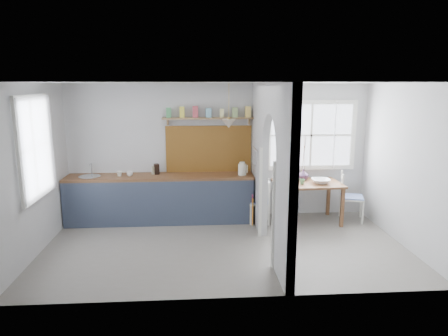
{
  "coord_description": "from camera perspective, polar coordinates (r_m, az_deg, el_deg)",
  "views": [
    {
      "loc": [
        -0.43,
        -6.06,
        2.57
      ],
      "look_at": [
        0.02,
        0.53,
        1.19
      ],
      "focal_mm": 32.0,
      "sensor_mm": 36.0,
      "label": 1
    }
  ],
  "objects": [
    {
      "name": "towel_orange",
      "position": [
        7.45,
        4.1,
        -6.36
      ],
      "size": [
        0.02,
        0.03,
        0.54
      ],
      "primitive_type": "cube",
      "color": "orange",
      "rests_on": "counter"
    },
    {
      "name": "chair_left",
      "position": [
        7.58,
        5.11,
        -4.78
      ],
      "size": [
        0.42,
        0.42,
        0.82
      ],
      "primitive_type": null,
      "rotation": [
        0.0,
        0.0,
        -1.69
      ],
      "color": "silver",
      "rests_on": "floor"
    },
    {
      "name": "vase",
      "position": [
        7.83,
        11.27,
        -0.91
      ],
      "size": [
        0.25,
        0.25,
        0.21
      ],
      "primitive_type": "imported",
      "rotation": [
        0.0,
        0.0,
        -0.27
      ],
      "color": "#482E4E",
      "rests_on": "dining_table"
    },
    {
      "name": "mug_a",
      "position": [
        7.68,
        -14.72,
        -0.78
      ],
      "size": [
        0.11,
        0.11,
        0.09
      ],
      "primitive_type": "imported",
      "rotation": [
        0.0,
        0.0,
        -0.1
      ],
      "color": "white",
      "rests_on": "counter"
    },
    {
      "name": "dining_table",
      "position": [
        7.76,
        11.74,
        -4.8
      ],
      "size": [
        1.26,
        0.87,
        0.77
      ],
      "primitive_type": null,
      "rotation": [
        0.0,
        0.0,
        0.04
      ],
      "color": "brown",
      "rests_on": "floor"
    },
    {
      "name": "shelf",
      "position": [
        7.58,
        -2.22,
        7.51
      ],
      "size": [
        1.75,
        0.2,
        0.21
      ],
      "color": "#A8824A",
      "rests_on": "walls"
    },
    {
      "name": "walls",
      "position": [
        6.21,
        0.14,
        0.01
      ],
      "size": [
        5.81,
        3.21,
        2.6
      ],
      "color": "#BDBDBD",
      "rests_on": "floor"
    },
    {
      "name": "ceiling",
      "position": [
        6.08,
        0.14,
        12.1
      ],
      "size": [
        5.8,
        3.2,
        0.01
      ],
      "primitive_type": "cube",
      "color": "#BDBDBD",
      "rests_on": "walls"
    },
    {
      "name": "kettle",
      "position": [
        7.51,
        2.61,
        -0.07
      ],
      "size": [
        0.24,
        0.21,
        0.25
      ],
      "primitive_type": null,
      "rotation": [
        0.0,
        0.0,
        -0.23
      ],
      "color": "white",
      "rests_on": "counter"
    },
    {
      "name": "sink",
      "position": [
        7.81,
        -18.65,
        -1.23
      ],
      "size": [
        0.4,
        0.4,
        0.02
      ],
      "primitive_type": "cylinder",
      "color": "silver",
      "rests_on": "counter"
    },
    {
      "name": "backsplash",
      "position": [
        7.74,
        -2.2,
        2.74
      ],
      "size": [
        1.65,
        0.03,
        0.9
      ],
      "primitive_type": "cube",
      "color": "brown",
      "rests_on": "walls"
    },
    {
      "name": "plate",
      "position": [
        7.55,
        9.73,
        -2.09
      ],
      "size": [
        0.23,
        0.23,
        0.02
      ],
      "primitive_type": "cylinder",
      "rotation": [
        0.0,
        0.0,
        -0.24
      ],
      "color": "#2C2827",
      "rests_on": "dining_table"
    },
    {
      "name": "floor",
      "position": [
        6.6,
        0.13,
        -11.11
      ],
      "size": [
        5.8,
        3.2,
        0.01
      ],
      "primitive_type": "cube",
      "color": "slate",
      "rests_on": "ground"
    },
    {
      "name": "mug_b",
      "position": [
        7.63,
        -13.32,
        -0.82
      ],
      "size": [
        0.13,
        0.13,
        0.09
      ],
      "primitive_type": "imported",
      "rotation": [
        0.0,
        0.0,
        0.22
      ],
      "color": "white",
      "rests_on": "counter"
    },
    {
      "name": "jar",
      "position": [
        7.72,
        -9.99,
        -0.31
      ],
      "size": [
        0.1,
        0.1,
        0.15
      ],
      "primitive_type": "cylinder",
      "rotation": [
        0.0,
        0.0,
        -0.07
      ],
      "color": "gray",
      "rests_on": "counter"
    },
    {
      "name": "bowl",
      "position": [
        7.64,
        13.66,
        -1.82
      ],
      "size": [
        0.37,
        0.37,
        0.08
      ],
      "primitive_type": "imported",
      "rotation": [
        0.0,
        0.0,
        -0.1
      ],
      "color": "white",
      "rests_on": "dining_table"
    },
    {
      "name": "counter",
      "position": [
        7.72,
        -8.99,
        -4.23
      ],
      "size": [
        3.5,
        0.6,
        0.9
      ],
      "color": "brown",
      "rests_on": "floor"
    },
    {
      "name": "utensil_rail",
      "position": [
        7.13,
        4.53,
        2.74
      ],
      "size": [
        0.02,
        0.5,
        0.02
      ],
      "primitive_type": "cylinder",
      "rotation": [
        1.57,
        0.0,
        0.0
      ],
      "color": "silver",
      "rests_on": "partition"
    },
    {
      "name": "knife_block",
      "position": [
        7.69,
        -9.6,
        -0.15
      ],
      "size": [
        0.12,
        0.14,
        0.19
      ],
      "primitive_type": "cube",
      "rotation": [
        0.0,
        0.0,
        0.24
      ],
      "color": "black",
      "rests_on": "counter"
    },
    {
      "name": "pendant_lamp",
      "position": [
        7.27,
        0.69,
        6.37
      ],
      "size": [
        0.26,
        0.26,
        0.16
      ],
      "primitive_type": "cone",
      "color": "beige",
      "rests_on": "ceiling"
    },
    {
      "name": "kitchen_window",
      "position": [
        6.6,
        -25.6,
        2.64
      ],
      "size": [
        0.1,
        1.16,
        1.5
      ],
      "primitive_type": null,
      "color": "white",
      "rests_on": "walls"
    },
    {
      "name": "table_cup",
      "position": [
        7.49,
        11.1,
        -1.95
      ],
      "size": [
        0.11,
        0.11,
        0.09
      ],
      "primitive_type": "imported",
      "rotation": [
        0.0,
        0.0,
        -0.16
      ],
      "color": "#599159",
      "rests_on": "dining_table"
    },
    {
      "name": "nook_window",
      "position": [
        8.0,
        12.35,
        4.58
      ],
      "size": [
        1.76,
        0.1,
        1.3
      ],
      "primitive_type": null,
      "color": "white",
      "rests_on": "walls"
    },
    {
      "name": "towel_magenta",
      "position": [
        7.49,
        4.05,
        -6.05
      ],
      "size": [
        0.02,
        0.03,
        0.61
      ],
      "primitive_type": "cube",
      "color": "#AE3564",
      "rests_on": "counter"
    },
    {
      "name": "chair_right",
      "position": [
        8.03,
        17.8,
        -3.93
      ],
      "size": [
        0.54,
        0.54,
        0.94
      ],
      "primitive_type": null,
      "rotation": [
        0.0,
        0.0,
        1.27
      ],
      "color": "silver",
      "rests_on": "floor"
    },
    {
      "name": "partition",
      "position": [
        6.32,
        6.44,
        1.55
      ],
      "size": [
        0.12,
        3.2,
        2.6
      ],
      "color": "#BDBDBD",
      "rests_on": "floor"
    }
  ]
}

